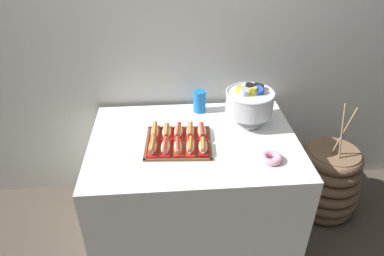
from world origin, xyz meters
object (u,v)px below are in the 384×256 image
(hot_dog_4, at_px, (203,147))
(punch_bowl, at_px, (250,102))
(buffet_table, at_px, (194,183))
(hot_dog_2, at_px, (178,147))
(hot_dog_8, at_px, (190,131))
(cup_stack, at_px, (199,101))
(hot_dog_0, at_px, (153,147))
(hot_dog_9, at_px, (202,132))
(hot_dog_1, at_px, (165,147))
(hot_dog_3, at_px, (190,147))
(serving_tray, at_px, (178,143))
(hot_dog_7, at_px, (178,132))
(hot_dog_6, at_px, (167,132))
(donut, at_px, (271,158))
(floor_vase, at_px, (327,181))
(hot_dog_5, at_px, (155,132))

(hot_dog_4, xyz_separation_m, punch_bowl, (0.33, 0.29, 0.13))
(buffet_table, height_order, hot_dog_2, hot_dog_2)
(hot_dog_8, height_order, cup_stack, cup_stack)
(hot_dog_0, bearing_deg, punch_bowl, 23.41)
(buffet_table, distance_m, hot_dog_9, 0.41)
(hot_dog_4, relative_size, punch_bowl, 0.49)
(hot_dog_1, height_order, hot_dog_3, hot_dog_3)
(serving_tray, xyz_separation_m, hot_dog_0, (-0.15, -0.07, 0.03))
(hot_dog_1, bearing_deg, hot_dog_7, 61.86)
(hot_dog_8, bearing_deg, hot_dog_6, 176.31)
(hot_dog_1, height_order, hot_dog_2, same)
(hot_dog_3, distance_m, punch_bowl, 0.52)
(hot_dog_9, relative_size, donut, 1.23)
(hot_dog_1, xyz_separation_m, hot_dog_2, (0.07, -0.00, 0.00))
(hot_dog_2, relative_size, punch_bowl, 0.50)
(floor_vase, relative_size, hot_dog_7, 5.95)
(hot_dog_6, xyz_separation_m, punch_bowl, (0.55, 0.11, 0.14))
(hot_dog_6, xyz_separation_m, hot_dog_8, (0.15, -0.01, 0.00))
(hot_dog_4, bearing_deg, hot_dog_1, 176.31)
(serving_tray, bearing_deg, hot_dog_1, -135.96)
(hot_dog_1, bearing_deg, hot_dog_9, 32.56)
(hot_dog_4, relative_size, hot_dog_5, 0.88)
(hot_dog_0, relative_size, punch_bowl, 0.53)
(serving_tray, xyz_separation_m, cup_stack, (0.17, 0.40, 0.07))
(hot_dog_1, xyz_separation_m, hot_dog_5, (-0.06, 0.17, 0.00))
(hot_dog_1, height_order, punch_bowl, punch_bowl)
(buffet_table, xyz_separation_m, hot_dog_0, (-0.26, -0.11, 0.40))
(buffet_table, bearing_deg, hot_dog_0, -156.31)
(hot_dog_2, distance_m, punch_bowl, 0.58)
(hot_dog_7, bearing_deg, hot_dog_0, -135.96)
(hot_dog_2, distance_m, hot_dog_5, 0.22)
(serving_tray, xyz_separation_m, hot_dog_6, (-0.07, 0.09, 0.03))
(hot_dog_4, xyz_separation_m, donut, (0.38, -0.12, -0.02))
(hot_dog_4, bearing_deg, donut, -17.59)
(hot_dog_2, relative_size, hot_dog_5, 0.89)
(buffet_table, bearing_deg, donut, -30.59)
(hot_dog_2, distance_m, hot_dog_6, 0.18)
(hot_dog_1, relative_size, hot_dog_5, 0.94)
(hot_dog_1, distance_m, punch_bowl, 0.64)
(hot_dog_6, bearing_deg, punch_bowl, 11.81)
(hot_dog_5, height_order, hot_dog_7, same)
(hot_dog_2, xyz_separation_m, hot_dog_4, (0.15, -0.01, 0.00))
(hot_dog_3, relative_size, hot_dog_6, 1.02)
(serving_tray, height_order, hot_dog_9, hot_dog_9)
(floor_vase, height_order, hot_dog_3, floor_vase)
(donut, bearing_deg, hot_dog_9, 142.52)
(buffet_table, bearing_deg, hot_dog_4, -71.47)
(serving_tray, bearing_deg, hot_dog_7, 86.31)
(buffet_table, bearing_deg, punch_bowl, 23.22)
(hot_dog_6, relative_size, hot_dog_7, 1.03)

